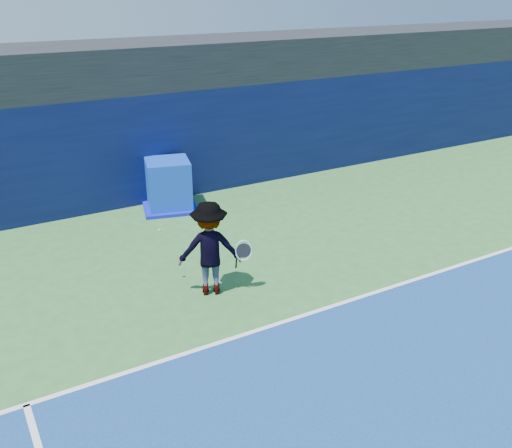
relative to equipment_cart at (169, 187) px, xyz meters
name	(u,v)px	position (x,y,z in m)	size (l,w,h in m)	color
ground	(424,411)	(0.19, -9.38, -0.62)	(80.00, 80.00, 0.00)	#367032
baseline	(307,314)	(0.19, -6.38, -0.61)	(24.00, 0.10, 0.01)	white
stadium_band	(141,64)	(0.19, 2.12, 2.98)	(36.00, 3.00, 1.20)	black
back_wall_assembly	(158,145)	(0.19, 1.12, 0.88)	(36.00, 1.03, 3.00)	#0A113A
equipment_cart	(169,187)	(0.00, 0.00, 0.00)	(1.73, 1.73, 1.36)	#0E39C4
tennis_player	(210,248)	(-0.99, -4.71, 0.34)	(1.48, 1.14, 1.92)	white
tennis_ball	(160,230)	(-1.74, -4.00, 0.62)	(0.07, 0.07, 0.07)	#AAD117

